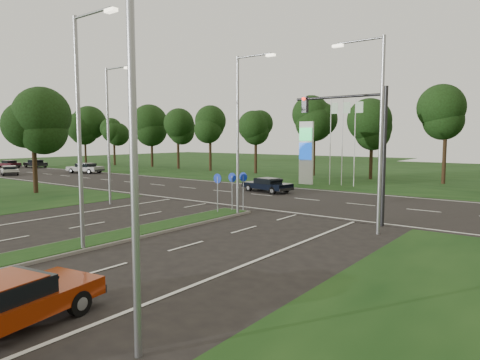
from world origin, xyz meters
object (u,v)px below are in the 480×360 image
Objects in this scene: navy_sedan at (267,185)px; far_car_b at (10,170)px; far_car_d at (9,164)px; far_car_a at (85,168)px; far_car_c at (35,163)px; red_sedan at (2,304)px.

far_car_b is (-33.65, -5.21, -0.03)m from navy_sedan.
far_car_a is at bearing -90.90° from far_car_d.
far_car_c reaches higher than navy_sedan.
far_car_a is 1.21× the size of far_car_d.
far_car_c is 3.90m from far_car_d.
navy_sedan is at bearing 100.75° from red_sedan.
far_car_a reaches higher than navy_sedan.
far_car_d is (-56.19, 25.70, -0.07)m from red_sedan.
far_car_b is at bearing 130.71° from far_car_a.
red_sedan is 26.62m from navy_sedan.
far_car_a is 1.13× the size of far_car_c.
navy_sedan reaches higher than far_car_b.
navy_sedan is (-9.29, 24.95, -0.04)m from red_sedan.
red_sedan is at bearing -94.41° from far_car_b.
far_car_b is 1.06× the size of far_car_d.
red_sedan is 46.60m from far_car_a.
red_sedan reaches higher than navy_sedan.
red_sedan is at bearing -115.22° from far_car_c.
far_car_c is at bearing -55.40° from far_car_d.
red_sedan reaches higher than far_car_d.
far_car_b is (-4.83, -7.08, -0.10)m from far_car_a.
far_car_a reaches higher than far_car_d.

